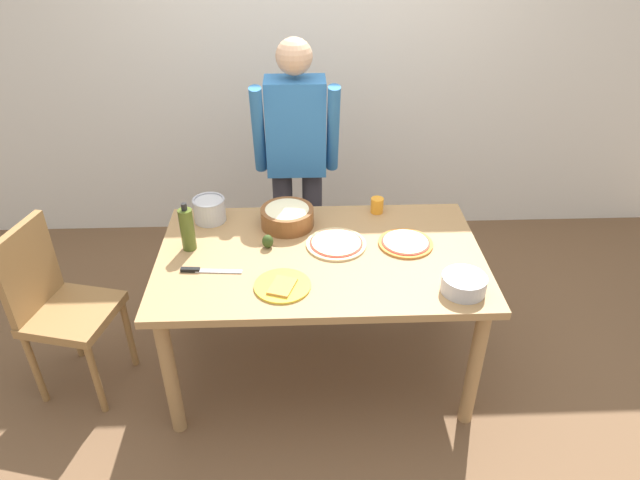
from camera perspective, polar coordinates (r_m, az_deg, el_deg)
name	(u,v)px	position (r m, az deg, el deg)	size (l,w,h in m)	color
ground	(320,365)	(3.31, 0.03, -12.35)	(8.00, 8.00, 0.00)	brown
wall_back	(311,56)	(4.08, -0.88, 17.85)	(5.60, 0.10, 2.60)	silver
dining_table	(320,269)	(2.88, 0.04, -2.90)	(1.60, 0.96, 0.76)	#A37A4C
person_cook	(296,157)	(3.40, -2.35, 8.25)	(0.49, 0.25, 1.62)	#2D2D38
chair_wooden_left	(57,302)	(3.16, -24.69, -5.60)	(0.48, 0.48, 0.95)	olive
pizza_raw_on_board	(336,244)	(2.89, 1.62, -0.36)	(0.30, 0.30, 0.02)	beige
pizza_cooked_on_tray	(406,243)	(2.93, 8.50, -0.28)	(0.28, 0.28, 0.02)	#C67A33
plate_with_slice	(282,286)	(2.61, -3.76, -4.57)	(0.26, 0.26, 0.02)	gold
popcorn_bowl	(287,215)	(3.03, -3.28, 2.47)	(0.28, 0.28, 0.11)	brown
mixing_bowl_steel	(464,284)	(2.64, 14.09, -4.24)	(0.20, 0.20, 0.08)	#B7B7BC
olive_oil_bottle	(187,229)	(2.88, -13.05, 1.08)	(0.07, 0.07, 0.26)	#47561E
steel_pot	(209,209)	(3.13, -10.93, 3.00)	(0.17, 0.17, 0.13)	#B7B7BC
cup_orange	(377,205)	(3.17, 5.69, 3.45)	(0.07, 0.07, 0.09)	orange
chef_knife	(204,270)	(2.76, -11.49, -2.98)	(0.29, 0.05, 0.02)	silver
avocado	(268,241)	(2.87, -5.22, -0.13)	(0.06, 0.06, 0.07)	#2D4219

